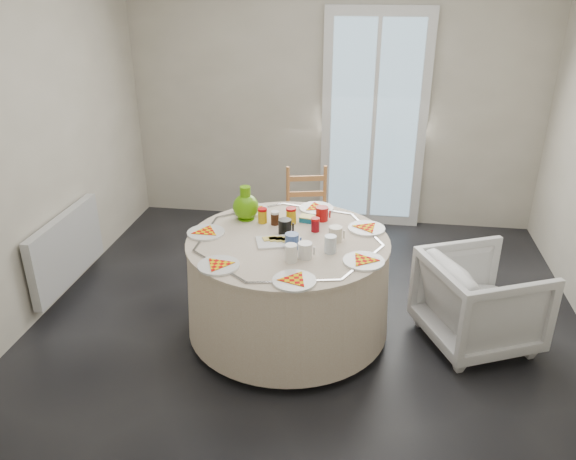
# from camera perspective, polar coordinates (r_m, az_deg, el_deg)

# --- Properties ---
(floor) EXTENTS (4.00, 4.00, 0.00)m
(floor) POSITION_cam_1_polar(r_m,az_deg,el_deg) (4.19, 2.00, -9.52)
(floor) COLOR black
(floor) RESTS_ON ground
(wall_back) EXTENTS (4.00, 0.02, 2.60)m
(wall_back) POSITION_cam_1_polar(r_m,az_deg,el_deg) (5.56, 4.66, 13.66)
(wall_back) COLOR #BCB5A3
(wall_back) RESTS_ON floor
(wall_left) EXTENTS (0.02, 4.00, 2.60)m
(wall_left) POSITION_cam_1_polar(r_m,az_deg,el_deg) (4.32, -25.42, 8.13)
(wall_left) COLOR #BCB5A3
(wall_left) RESTS_ON floor
(glass_door) EXTENTS (1.00, 0.08, 2.10)m
(glass_door) POSITION_cam_1_polar(r_m,az_deg,el_deg) (5.56, 8.72, 10.80)
(glass_door) COLOR silver
(glass_door) RESTS_ON floor
(radiator) EXTENTS (0.07, 1.00, 0.55)m
(radiator) POSITION_cam_1_polar(r_m,az_deg,el_deg) (4.75, -21.57, -1.77)
(radiator) COLOR silver
(radiator) RESTS_ON floor
(table) EXTENTS (1.40, 1.40, 0.71)m
(table) POSITION_cam_1_polar(r_m,az_deg,el_deg) (3.92, -0.00, -5.65)
(table) COLOR beige
(table) RESTS_ON floor
(wooden_chair) EXTENTS (0.45, 0.44, 0.85)m
(wooden_chair) POSITION_cam_1_polar(r_m,az_deg,el_deg) (4.84, 2.06, 1.74)
(wooden_chair) COLOR #C37443
(wooden_chair) RESTS_ON floor
(armchair) EXTENTS (0.87, 0.89, 0.71)m
(armchair) POSITION_cam_1_polar(r_m,az_deg,el_deg) (4.03, 19.05, -6.02)
(armchair) COLOR silver
(armchair) RESTS_ON floor
(place_settings) EXTENTS (1.52, 1.52, 0.03)m
(place_settings) POSITION_cam_1_polar(r_m,az_deg,el_deg) (3.74, -0.00, -0.42)
(place_settings) COLOR white
(place_settings) RESTS_ON table
(jar_cluster) EXTENTS (0.49, 0.37, 0.13)m
(jar_cluster) POSITION_cam_1_polar(r_m,az_deg,el_deg) (3.91, -0.08, 1.54)
(jar_cluster) COLOR brown
(jar_cluster) RESTS_ON table
(butter_tub) EXTENTS (0.12, 0.10, 0.04)m
(butter_tub) POSITION_cam_1_polar(r_m,az_deg,el_deg) (4.01, 1.99, 1.57)
(butter_tub) COLOR #126287
(butter_tub) RESTS_ON table
(green_pitcher) EXTENTS (0.21, 0.21, 0.24)m
(green_pitcher) POSITION_cam_1_polar(r_m,az_deg,el_deg) (4.03, -4.33, 2.97)
(green_pitcher) COLOR #519A08
(green_pitcher) RESTS_ON table
(cheese_platter) EXTENTS (0.33, 0.26, 0.04)m
(cheese_platter) POSITION_cam_1_polar(r_m,az_deg,el_deg) (3.70, -0.97, -0.69)
(cheese_platter) COLOR white
(cheese_platter) RESTS_ON table
(mugs_glasses) EXTENTS (0.80, 0.80, 0.12)m
(mugs_glasses) POSITION_cam_1_polar(r_m,az_deg,el_deg) (3.68, 2.16, -0.16)
(mugs_glasses) COLOR gray
(mugs_glasses) RESTS_ON table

